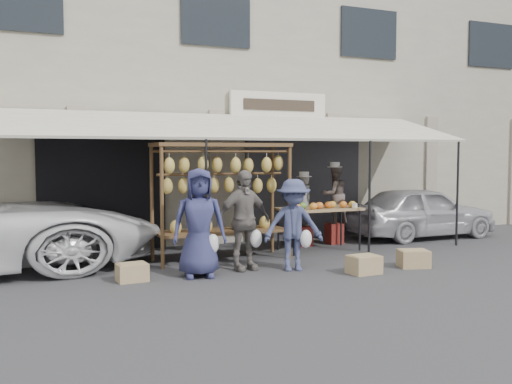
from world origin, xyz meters
TOP-DOWN VIEW (x-y plane):
  - ground_plane at (0.00, 0.00)m, footprint 90.00×90.00m
  - shophouse at (-0.00, 6.50)m, footprint 24.00×6.15m
  - awning at (0.01, 2.28)m, footprint 10.00×2.35m
  - banana_rack at (-0.56, 1.54)m, footprint 2.60×0.90m
  - produce_table at (1.69, 1.75)m, footprint 1.70×0.90m
  - vendor_left at (1.65, 2.42)m, footprint 0.47×0.37m
  - vendor_right at (2.43, 2.43)m, footprint 0.64×0.50m
  - customer_left at (-1.40, 0.31)m, footprint 0.97×0.72m
  - customer_mid at (-0.53, 0.54)m, footprint 1.07×0.54m
  - customer_right at (0.26, 0.16)m, footprint 1.15×0.83m
  - stool_left at (1.65, 2.42)m, footprint 0.37×0.37m
  - stool_right at (2.43, 2.43)m, footprint 0.38×0.38m
  - crate_near_a at (1.25, -0.54)m, footprint 0.54×0.43m
  - crate_near_b at (2.38, -0.43)m, footprint 0.61×0.53m
  - crate_far at (-2.49, 0.43)m, footprint 0.50×0.39m
  - sedan at (4.83, 2.39)m, footprint 3.69×1.50m

SIDE VIEW (x-z plane):
  - ground_plane at x=0.00m, z-range 0.00..0.00m
  - crate_far at x=-2.49m, z-range 0.00..0.28m
  - crate_near_a at x=1.25m, z-range 0.00..0.31m
  - crate_near_b at x=2.38m, z-range 0.00..0.31m
  - stool_left at x=1.65m, z-range 0.00..0.43m
  - stool_right at x=2.43m, z-range 0.00..0.46m
  - sedan at x=4.83m, z-range 0.00..1.26m
  - customer_right at x=0.26m, z-range 0.00..1.60m
  - produce_table at x=1.69m, z-range 0.36..1.40m
  - customer_mid at x=-0.53m, z-range 0.00..1.76m
  - customer_left at x=-1.40m, z-range 0.00..1.80m
  - vendor_left at x=1.65m, z-range 0.43..1.56m
  - vendor_right at x=2.43m, z-range 0.46..1.77m
  - banana_rack at x=-0.56m, z-range 0.45..2.68m
  - awning at x=0.01m, z-range 1.12..4.03m
  - shophouse at x=0.00m, z-range 0.00..7.30m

